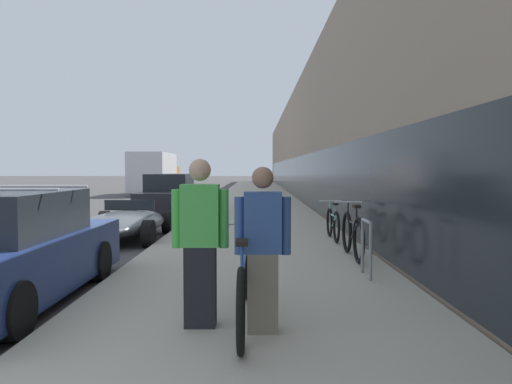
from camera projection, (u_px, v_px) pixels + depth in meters
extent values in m
cube|color=#B2AA99|center=(254.00, 202.00, 24.90)|extent=(4.38, 70.00, 0.11)
cube|color=gray|center=(364.00, 146.00, 32.77)|extent=(10.00, 70.00, 6.40)
cube|color=#1E2328|center=(289.00, 176.00, 32.84)|extent=(0.10, 63.00, 2.20)
torus|color=black|center=(243.00, 268.00, 6.14)|extent=(0.06, 0.76, 0.76)
torus|color=black|center=(239.00, 311.00, 4.28)|extent=(0.06, 0.76, 0.76)
cylinder|color=#2D56A8|center=(242.00, 264.00, 5.20)|extent=(0.04, 1.58, 0.04)
cylinder|color=#2D56A8|center=(241.00, 282.00, 4.83)|extent=(0.04, 0.94, 0.35)
cylinder|color=#2D56A8|center=(240.00, 259.00, 4.60)|extent=(0.03, 0.03, 0.31)
cube|color=black|center=(240.00, 242.00, 4.59)|extent=(0.11, 0.22, 0.05)
cylinder|color=#2D56A8|center=(243.00, 238.00, 5.97)|extent=(0.03, 0.03, 0.33)
cylinder|color=silver|center=(243.00, 224.00, 5.96)|extent=(0.52, 0.03, 0.03)
cube|color=#756B5B|center=(261.00, 292.00, 4.87)|extent=(0.30, 0.22, 0.78)
cube|color=#33518E|center=(261.00, 222.00, 4.84)|extent=(0.36, 0.22, 0.60)
cylinder|color=#33518E|center=(237.00, 226.00, 4.84)|extent=(0.09, 0.09, 0.56)
cylinder|color=#33518E|center=(284.00, 226.00, 4.84)|extent=(0.09, 0.09, 0.56)
sphere|color=#936B51|center=(261.00, 178.00, 4.82)|extent=(0.21, 0.21, 0.21)
cube|color=black|center=(198.00, 286.00, 5.05)|extent=(0.31, 0.23, 0.82)
cube|color=#4CB74C|center=(198.00, 215.00, 5.01)|extent=(0.38, 0.23, 0.63)
cylinder|color=#4CB74C|center=(174.00, 219.00, 5.02)|extent=(0.10, 0.10, 0.59)
cylinder|color=#4CB74C|center=(222.00, 219.00, 5.02)|extent=(0.10, 0.10, 0.59)
sphere|color=tan|center=(198.00, 170.00, 4.99)|extent=(0.22, 0.22, 0.22)
cylinder|color=gray|center=(368.00, 252.00, 7.12)|extent=(0.05, 0.05, 0.82)
cylinder|color=gray|center=(360.00, 246.00, 7.67)|extent=(0.05, 0.05, 0.82)
cylinder|color=gray|center=(364.00, 221.00, 7.38)|extent=(0.05, 0.55, 0.05)
torus|color=black|center=(345.00, 232.00, 9.49)|extent=(0.06, 0.78, 0.78)
torus|color=black|center=(356.00, 240.00, 8.41)|extent=(0.06, 0.78, 0.78)
cylinder|color=black|center=(350.00, 223.00, 8.94)|extent=(0.04, 0.92, 0.04)
cylinder|color=black|center=(353.00, 230.00, 8.73)|extent=(0.04, 0.56, 0.35)
cylinder|color=black|center=(354.00, 216.00, 8.58)|extent=(0.03, 0.03, 0.32)
cube|color=black|center=(354.00, 206.00, 8.57)|extent=(0.11, 0.22, 0.05)
cylinder|color=black|center=(346.00, 211.00, 9.38)|extent=(0.03, 0.03, 0.34)
cylinder|color=silver|center=(346.00, 202.00, 9.38)|extent=(0.52, 0.03, 0.03)
torus|color=black|center=(327.00, 222.00, 11.71)|extent=(0.06, 0.68, 0.68)
torus|color=black|center=(334.00, 227.00, 10.71)|extent=(0.06, 0.68, 0.68)
cylinder|color=#7AD1C6|center=(331.00, 215.00, 11.20)|extent=(0.04, 0.85, 0.04)
cylinder|color=#7AD1C6|center=(332.00, 221.00, 11.00)|extent=(0.04, 0.52, 0.31)
cylinder|color=#7AD1C6|center=(333.00, 210.00, 10.87)|extent=(0.03, 0.03, 0.28)
cube|color=black|center=(333.00, 204.00, 10.87)|extent=(0.11, 0.22, 0.05)
cylinder|color=#7AD1C6|center=(328.00, 207.00, 11.61)|extent=(0.03, 0.03, 0.30)
cylinder|color=silver|center=(328.00, 201.00, 11.60)|extent=(0.52, 0.03, 0.03)
cube|color=navy|center=(0.00, 265.00, 6.24)|extent=(1.70, 4.45, 0.70)
cylinder|color=silver|center=(17.00, 186.00, 6.68)|extent=(1.82, 0.04, 0.04)
cylinder|color=black|center=(97.00, 261.00, 7.58)|extent=(0.22, 0.60, 0.60)
cylinder|color=black|center=(12.00, 312.00, 4.92)|extent=(0.22, 0.60, 0.60)
ellipsoid|color=#4C5156|center=(122.00, 223.00, 11.94)|extent=(1.77, 4.02, 0.54)
cube|color=#1E2328|center=(127.00, 205.00, 12.42)|extent=(1.24, 0.04, 0.26)
cylinder|color=black|center=(102.00, 222.00, 13.10)|extent=(0.22, 0.60, 0.60)
cylinder|color=black|center=(165.00, 222.00, 13.11)|extent=(0.22, 0.60, 0.60)
cylinder|color=black|center=(70.00, 234.00, 10.77)|extent=(0.22, 0.60, 0.60)
cylinder|color=black|center=(146.00, 234.00, 10.78)|extent=(0.22, 0.60, 0.60)
cube|color=black|center=(168.00, 201.00, 18.34)|extent=(1.71, 4.74, 0.75)
cube|color=#1E2328|center=(168.00, 182.00, 18.30)|extent=(1.47, 2.37, 0.62)
cylinder|color=black|center=(154.00, 204.00, 19.76)|extent=(0.22, 0.60, 0.60)
cylinder|color=black|center=(194.00, 204.00, 19.77)|extent=(0.22, 0.60, 0.60)
cylinder|color=black|center=(137.00, 210.00, 16.92)|extent=(0.22, 0.60, 0.60)
cylinder|color=black|center=(184.00, 210.00, 16.93)|extent=(0.22, 0.60, 0.60)
cube|color=orange|center=(161.00, 178.00, 35.96)|extent=(2.05, 1.80, 1.62)
cube|color=silver|center=(151.00, 172.00, 32.35)|extent=(2.23, 5.40, 2.49)
cylinder|color=black|center=(146.00, 187.00, 35.52)|extent=(0.28, 0.84, 0.84)
cylinder|color=black|center=(174.00, 187.00, 35.53)|extent=(0.28, 0.84, 0.84)
cylinder|color=black|center=(131.00, 189.00, 31.31)|extent=(0.28, 0.84, 0.84)
cylinder|color=black|center=(164.00, 189.00, 31.32)|extent=(0.28, 0.84, 0.84)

